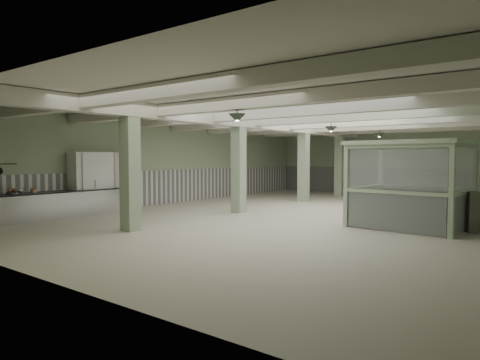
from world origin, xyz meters
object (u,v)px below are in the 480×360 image
Objects in this scene: guard_booth at (411,169)px; walkin_cooler at (103,182)px; filing_cabinet at (474,212)px; prep_counter at (51,205)px.

walkin_cooler is at bearing -156.96° from guard_booth.
walkin_cooler is at bearing 171.35° from filing_cabinet.
walkin_cooler is 2.23× the size of filing_cabinet.
guard_booth is (10.20, 3.39, 0.57)m from walkin_cooler.
filing_cabinet is (11.85, 3.46, -0.59)m from walkin_cooler.
walkin_cooler is (-0.08, 2.09, 0.69)m from prep_counter.
guard_booth is 2.98× the size of filing_cabinet.
walkin_cooler is 0.75× the size of guard_booth.
guard_booth reaches higher than filing_cabinet.
filing_cabinet is at bearing 25.25° from prep_counter.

